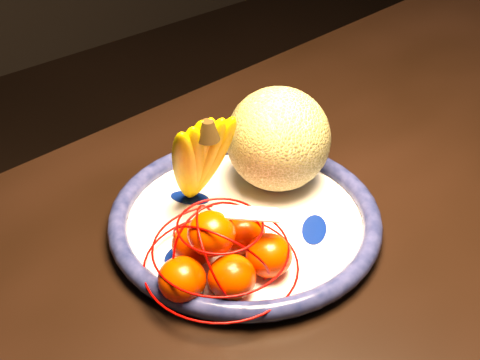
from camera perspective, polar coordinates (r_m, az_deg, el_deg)
dining_table at (r=1.00m, az=13.70°, el=-7.00°), size 1.60×1.03×0.77m
fruit_bowl at (r=0.91m, az=0.38°, el=-3.17°), size 0.34×0.34×0.03m
cantaloupe at (r=0.93m, az=2.99°, el=3.20°), size 0.13×0.13×0.13m
banana_bunch at (r=0.88m, az=-3.29°, el=1.81°), size 0.11×0.10×0.16m
mandarin_bag at (r=0.82m, az=-1.42°, el=-5.73°), size 0.23×0.23×0.11m
price_tag at (r=0.80m, az=0.45°, el=-2.59°), size 0.07×0.07×0.01m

